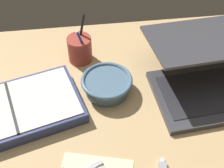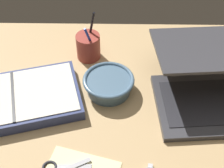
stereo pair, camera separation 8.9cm
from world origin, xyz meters
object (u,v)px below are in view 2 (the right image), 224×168
at_px(planner, 14,100).
at_px(pen_cup, 88,46).
at_px(bowl, 109,84).
at_px(laptop, 213,84).

bearing_deg(planner, pen_cup, 31.55).
bearing_deg(pen_cup, bowl, -65.89).
xyz_separation_m(pen_cup, planner, (-0.21, -0.22, -0.03)).
distance_m(laptop, pen_cup, 0.42).
xyz_separation_m(laptop, planner, (-0.59, -0.04, -0.04)).
bearing_deg(laptop, bowl, 171.81).
height_order(pen_cup, planner, pen_cup).
relative_size(bowl, pen_cup, 0.93).
height_order(laptop, bowl, laptop).
bearing_deg(planner, bowl, -3.31).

